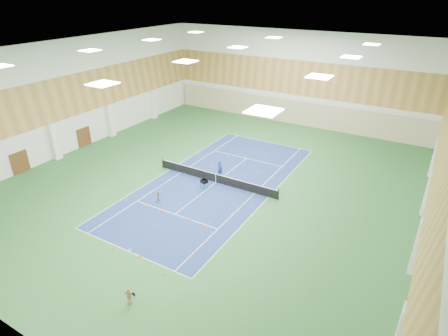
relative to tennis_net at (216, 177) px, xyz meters
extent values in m
plane|color=#29612E|center=(0.00, 0.00, -0.55)|extent=(40.00, 40.00, 0.00)
cube|color=navy|center=(0.00, 0.00, -0.55)|extent=(10.97, 23.77, 0.01)
cube|color=#C6B793|center=(0.00, 19.75, 1.05)|extent=(35.40, 0.16, 3.20)
cube|color=#593319|center=(-17.92, -8.00, 0.55)|extent=(0.08, 1.80, 2.20)
cube|color=#593319|center=(-17.92, 0.00, 0.55)|extent=(0.08, 1.80, 2.20)
imported|color=navy|center=(-0.40, 1.43, 0.26)|extent=(0.63, 0.45, 1.62)
imported|color=#9898A0|center=(-2.38, -5.60, -0.03)|extent=(0.52, 0.42, 1.03)
imported|color=tan|center=(3.47, -15.42, 0.00)|extent=(0.69, 0.49, 1.09)
cone|color=orange|center=(-3.09, -6.63, -0.44)|extent=(0.20, 0.20, 0.22)
cone|color=#F6440C|center=(-1.26, -6.71, -0.43)|extent=(0.22, 0.22, 0.24)
cone|color=#DB4D0B|center=(1.51, -6.37, -0.45)|extent=(0.18, 0.18, 0.20)
cone|color=orange|center=(3.23, -6.75, -0.42)|extent=(0.23, 0.23, 0.25)
cone|color=orange|center=(-3.47, -12.19, -0.45)|extent=(0.17, 0.17, 0.19)
cone|color=#FF5C0D|center=(-1.07, -12.23, -0.45)|extent=(0.17, 0.17, 0.19)
cone|color=orange|center=(1.21, -11.99, -0.42)|extent=(0.23, 0.23, 0.25)
cone|color=orange|center=(3.78, -12.47, -0.45)|extent=(0.18, 0.18, 0.20)
camera|label=1|loc=(16.58, -26.68, 16.38)|focal=30.00mm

